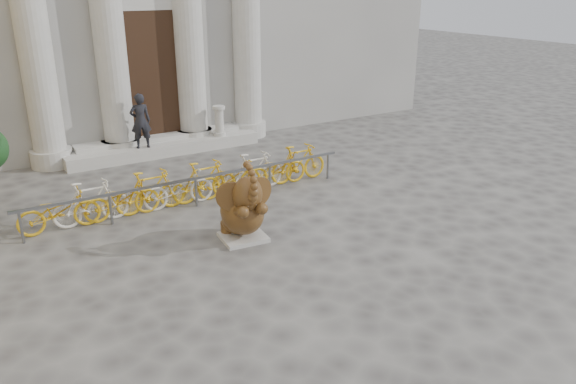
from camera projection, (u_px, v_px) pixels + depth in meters
ground at (348, 282)px, 9.98m from camera, size 80.00×80.00×0.00m
entrance_steps at (164, 147)px, 17.40m from camera, size 6.00×1.20×0.36m
elephant_statue at (243, 211)px, 11.39m from camera, size 1.19×1.36×1.78m
bike_rack at (191, 183)px, 13.34m from camera, size 8.00×0.53×1.00m
pedestrian at (140, 121)px, 16.40m from camera, size 0.64×0.47×1.62m
balustrade_post at (219, 122)px, 17.81m from camera, size 0.39×0.39×0.96m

